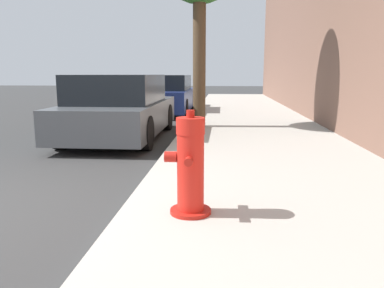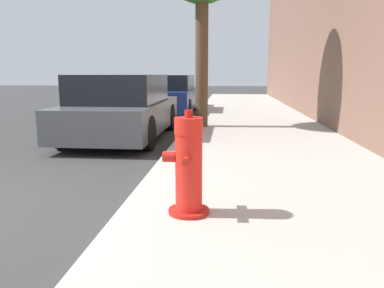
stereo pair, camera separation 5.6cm
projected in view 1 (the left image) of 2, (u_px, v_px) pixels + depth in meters
sidewalk_slab at (300, 221)px, 3.39m from camera, size 3.31×40.00×0.15m
fire_hydrant at (190, 167)px, 3.30m from camera, size 0.41×0.42×0.93m
parked_car_near at (120, 108)px, 8.03m from camera, size 1.82×4.13×1.37m
parked_car_mid at (167, 95)px, 13.08m from camera, size 1.72×4.20×1.34m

